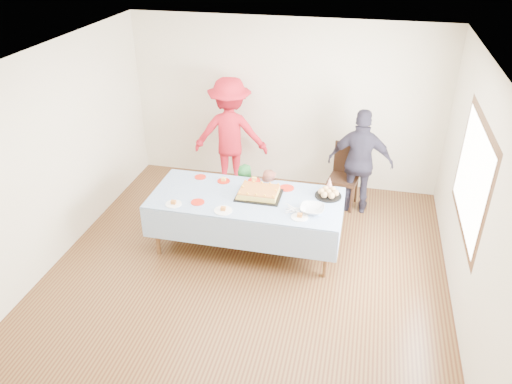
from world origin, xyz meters
TOP-DOWN VIEW (x-y plane):
  - ground at (0.00, 0.00)m, footprint 5.00×5.00m
  - room_walls at (0.05, 0.00)m, footprint 5.04×5.04m
  - party_table at (-0.14, 0.44)m, footprint 2.50×1.10m
  - birthday_cake at (0.02, 0.50)m, footprint 0.58×0.45m
  - rolls_tray at (0.90, 0.69)m, footprint 0.35×0.35m
  - punch_bowl at (0.75, 0.26)m, footprint 0.31×0.31m
  - party_hat at (0.90, 0.87)m, footprint 0.11×0.11m
  - fork_pile at (0.54, 0.22)m, footprint 0.24×0.18m
  - plate_red_far_a at (-0.90, 0.83)m, footprint 0.16×0.16m
  - plate_red_far_b at (-0.55, 0.79)m, footprint 0.18×0.18m
  - plate_red_far_c at (-0.14, 0.89)m, footprint 0.18×0.18m
  - plate_red_far_d at (0.34, 0.79)m, footprint 0.20×0.20m
  - plate_red_near at (-0.71, 0.16)m, footprint 0.18×0.18m
  - plate_white_left at (-1.00, 0.05)m, footprint 0.21×0.21m
  - plate_white_mid at (-0.34, 0.03)m, footprint 0.23×0.23m
  - plate_white_right at (0.62, 0.10)m, footprint 0.21×0.21m
  - dining_chair at (1.06, 1.93)m, footprint 0.49×0.49m
  - toddler_left at (-0.18, 0.96)m, footprint 0.30×0.22m
  - toddler_mid at (-0.33, 1.15)m, footprint 0.49×0.38m
  - toddler_right at (0.04, 0.99)m, footprint 0.55×0.50m
  - adult_left at (-0.81, 2.10)m, footprint 1.27×0.83m
  - adult_right at (1.27, 1.75)m, footprint 0.97×0.44m

SIDE VIEW (x-z plane):
  - ground at x=0.00m, z-range 0.00..0.00m
  - toddler_left at x=-0.18m, z-range 0.00..0.77m
  - toddler_mid at x=-0.33m, z-range 0.00..0.87m
  - toddler_right at x=0.04m, z-range 0.00..0.92m
  - dining_chair at x=1.06m, z-range 0.06..1.04m
  - party_table at x=-0.14m, z-range 0.33..1.11m
  - plate_red_far_a at x=-0.90m, z-range 0.78..0.79m
  - plate_red_far_b at x=-0.55m, z-range 0.78..0.79m
  - plate_red_far_c at x=-0.14m, z-range 0.78..0.79m
  - plate_red_far_d at x=0.34m, z-range 0.78..0.79m
  - plate_red_near at x=-0.71m, z-range 0.78..0.79m
  - plate_white_left at x=-1.00m, z-range 0.78..0.79m
  - plate_white_mid at x=-0.34m, z-range 0.78..0.79m
  - plate_white_right at x=0.62m, z-range 0.78..0.79m
  - adult_right at x=1.27m, z-range 0.00..1.62m
  - fork_pile at x=0.54m, z-range 0.78..0.85m
  - punch_bowl at x=0.75m, z-range 0.78..0.86m
  - rolls_tray at x=0.90m, z-range 0.77..0.88m
  - birthday_cake at x=0.02m, z-range 0.78..0.88m
  - party_hat at x=0.90m, z-range 0.78..0.97m
  - adult_left at x=-0.81m, z-range 0.00..1.85m
  - room_walls at x=0.05m, z-range 0.41..3.13m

